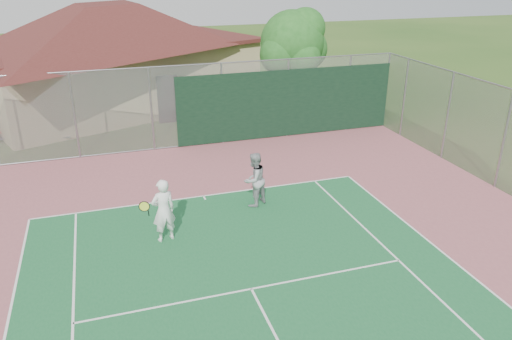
{
  "coord_description": "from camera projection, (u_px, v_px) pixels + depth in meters",
  "views": [
    {
      "loc": [
        -2.97,
        -3.22,
        7.36
      ],
      "look_at": [
        1.31,
        10.1,
        1.52
      ],
      "focal_mm": 35.0,
      "sensor_mm": 36.0,
      "label": 1
    }
  ],
  "objects": [
    {
      "name": "clubhouse",
      "position": [
        111.0,
        45.0,
        26.85
      ],
      "size": [
        17.37,
        14.58,
        6.39
      ],
      "rotation": [
        0.0,
        0.0,
        0.37
      ],
      "color": "tan",
      "rests_on": "ground"
    },
    {
      "name": "player_white_front",
      "position": [
        163.0,
        211.0,
        13.92
      ],
      "size": [
        1.08,
        0.66,
        1.87
      ],
      "rotation": [
        0.0,
        0.0,
        3.37
      ],
      "color": "white",
      "rests_on": "ground"
    },
    {
      "name": "side_fence_right",
      "position": [
        447.0,
        116.0,
        19.63
      ],
      "size": [
        0.08,
        9.0,
        3.5
      ],
      "color": "gray",
      "rests_on": "ground"
    },
    {
      "name": "back_fence",
      "position": [
        225.0,
        106.0,
        21.37
      ],
      "size": [
        20.08,
        0.11,
        3.53
      ],
      "color": "gray",
      "rests_on": "ground"
    },
    {
      "name": "bleachers",
      "position": [
        32.0,
        123.0,
        22.64
      ],
      "size": [
        3.47,
        2.38,
        1.19
      ],
      "rotation": [
        0.0,
        0.0,
        -0.2
      ],
      "color": "#B33E29",
      "rests_on": "ground"
    },
    {
      "name": "tree",
      "position": [
        294.0,
        45.0,
        25.24
      ],
      "size": [
        3.82,
        3.62,
        5.33
      ],
      "color": "#3E2416",
      "rests_on": "ground"
    },
    {
      "name": "player_grey_back",
      "position": [
        254.0,
        180.0,
        16.0
      ],
      "size": [
        1.1,
        1.03,
        1.79
      ],
      "rotation": [
        0.0,
        0.0,
        3.68
      ],
      "color": "#999C9E",
      "rests_on": "ground"
    }
  ]
}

